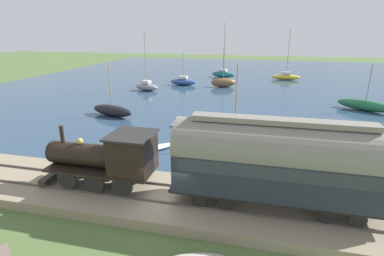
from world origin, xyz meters
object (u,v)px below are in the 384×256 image
sailboat_yellow (286,77)px  sailboat_teal (223,74)px  sailboat_brown (223,82)px  rowboat_far_out (158,147)px  rowboat_mid_harbor (182,126)px  steam_locomotive (110,156)px  sailboat_black (112,110)px  passenger_coach (277,161)px  sailboat_red (234,140)px  sailboat_gray (147,86)px  sailboat_blue (183,81)px  rowboat_near_shore (321,135)px  sailboat_green (365,105)px  rowboat_off_pier (273,175)px

sailboat_yellow → sailboat_teal: bearing=83.6°
sailboat_brown → sailboat_teal: sailboat_brown is taller
rowboat_far_out → rowboat_mid_harbor: rowboat_far_out is taller
steam_locomotive → sailboat_black: sailboat_black is taller
sailboat_black → sailboat_teal: bearing=0.7°
passenger_coach → sailboat_teal: 45.78m
steam_locomotive → sailboat_yellow: 46.38m
rowboat_far_out → sailboat_teal: bearing=-47.6°
sailboat_red → steam_locomotive: bearing=138.9°
sailboat_teal → rowboat_far_out: 37.82m
sailboat_gray → sailboat_blue: 7.24m
rowboat_far_out → rowboat_near_shore: rowboat_near_shore is taller
sailboat_gray → rowboat_near_shore: (-16.41, -22.45, -0.40)m
sailboat_brown → sailboat_red: 26.08m
sailboat_gray → sailboat_teal: size_ratio=1.53×
rowboat_mid_harbor → rowboat_far_out: bearing=-170.0°
passenger_coach → sailboat_green: (23.76, -10.67, -2.45)m
sailboat_brown → sailboat_yellow: bearing=-62.9°
passenger_coach → rowboat_off_pier: (4.46, -0.14, -2.92)m
sailboat_teal → sailboat_green: bearing=-117.1°
sailboat_green → sailboat_red: sailboat_red is taller
sailboat_brown → rowboat_far_out: bearing=160.6°
rowboat_off_pier → sailboat_black: bearing=41.3°
sailboat_blue → sailboat_yellow: bearing=-60.1°
rowboat_off_pier → rowboat_near_shore: rowboat_near_shore is taller
sailboat_green → sailboat_brown: sailboat_brown is taller
steam_locomotive → sailboat_green: (23.76, -19.29, -1.81)m
sailboat_green → sailboat_teal: 28.61m
sailboat_teal → rowboat_mid_harbor: bearing=-158.6°
sailboat_yellow → rowboat_far_out: bearing=156.8°
steam_locomotive → rowboat_near_shore: size_ratio=2.76×
passenger_coach → rowboat_mid_harbor: 15.38m
steam_locomotive → rowboat_off_pier: (4.46, -8.76, -2.28)m
sailboat_black → sailboat_gray: (14.26, 1.69, 0.03)m
sailboat_teal → sailboat_red: bearing=-150.3°
steam_locomotive → sailboat_yellow: bearing=-14.7°
passenger_coach → sailboat_black: bearing=47.8°
rowboat_off_pier → rowboat_mid_harbor: bearing=28.4°
sailboat_gray → rowboat_far_out: size_ratio=3.22×
sailboat_black → sailboat_gray: bearing=22.2°
sailboat_brown → sailboat_green: bearing=-138.7°
sailboat_brown → rowboat_mid_harbor: (-22.17, 0.91, -0.61)m
sailboat_blue → rowboat_off_pier: sailboat_blue is taller
passenger_coach → sailboat_green: size_ratio=1.71×
sailboat_brown → rowboat_far_out: size_ratio=3.74×
sailboat_blue → rowboat_near_shore: size_ratio=2.36×
rowboat_near_shore → steam_locomotive: bearing=77.2°
sailboat_brown → rowboat_off_pier: sailboat_brown is taller
steam_locomotive → rowboat_near_shore: (12.80, -12.88, -2.20)m
sailboat_green → sailboat_teal: sailboat_teal is taller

